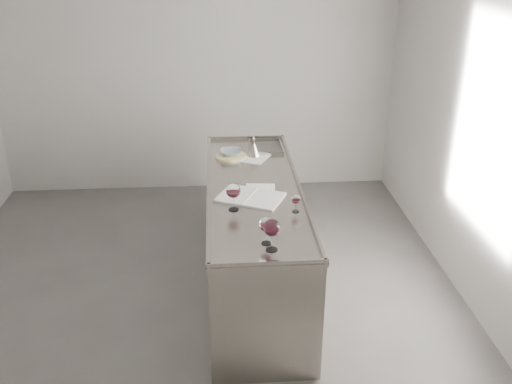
{
  "coord_description": "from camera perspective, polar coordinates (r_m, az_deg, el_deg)",
  "views": [
    {
      "loc": [
        0.21,
        -3.91,
        2.82
      ],
      "look_at": [
        0.5,
        0.03,
        1.02
      ],
      "focal_mm": 40.0,
      "sensor_mm": 36.0,
      "label": 1
    }
  ],
  "objects": [
    {
      "name": "loose_paper_top",
      "position": [
        4.53,
        0.42,
        -0.0
      ],
      "size": [
        0.27,
        0.36,
        0.0
      ],
      "primitive_type": "cube",
      "rotation": [
        0.0,
        0.0,
        -0.1
      ],
      "color": "silver",
      "rests_on": "counter"
    },
    {
      "name": "counter",
      "position": [
        4.83,
        -0.17,
        -4.61
      ],
      "size": [
        0.77,
        2.42,
        0.97
      ],
      "color": "gray",
      "rests_on": "ground"
    },
    {
      "name": "ceramic_bowl",
      "position": [
        5.25,
        -2.54,
        3.97
      ],
      "size": [
        0.2,
        0.2,
        0.05
      ],
      "primitive_type": "imported",
      "rotation": [
        0.0,
        0.0,
        -0.01
      ],
      "color": "gray",
      "rests_on": "trivet"
    },
    {
      "name": "wine_funnel",
      "position": [
        5.27,
        -0.24,
        4.29
      ],
      "size": [
        0.14,
        0.14,
        0.21
      ],
      "rotation": [
        0.0,
        0.0,
        0.24
      ],
      "color": "#A69D93",
      "rests_on": "counter"
    },
    {
      "name": "loose_paper_under",
      "position": [
        5.22,
        -0.0,
        3.42
      ],
      "size": [
        0.31,
        0.35,
        0.0
      ],
      "primitive_type": "cube",
      "rotation": [
        0.0,
        0.0,
        -0.45
      ],
      "color": "silver",
      "rests_on": "counter"
    },
    {
      "name": "wine_glass_small",
      "position": [
        4.19,
        4.02,
        -0.79
      ],
      "size": [
        0.07,
        0.07,
        0.14
      ],
      "rotation": [
        0.0,
        0.0,
        0.37
      ],
      "color": "white",
      "rests_on": "counter"
    },
    {
      "name": "room_shell",
      "position": [
        4.17,
        -6.79,
        4.35
      ],
      "size": [
        4.54,
        5.04,
        2.84
      ],
      "color": "#4D4A48",
      "rests_on": "ground"
    },
    {
      "name": "notebook",
      "position": [
        4.44,
        -0.57,
        -0.5
      ],
      "size": [
        0.58,
        0.51,
        0.02
      ],
      "rotation": [
        0.0,
        0.0,
        -0.44
      ],
      "color": "white",
      "rests_on": "counter"
    },
    {
      "name": "wine_glass_left",
      "position": [
        4.19,
        -2.28,
        0.09
      ],
      "size": [
        0.11,
        0.11,
        0.22
      ],
      "rotation": [
        0.0,
        0.0,
        0.36
      ],
      "color": "white",
      "rests_on": "counter"
    },
    {
      "name": "wine_glass_right",
      "position": [
        3.66,
        1.61,
        -3.69
      ],
      "size": [
        0.11,
        0.11,
        0.22
      ],
      "rotation": [
        0.0,
        0.0,
        -0.15
      ],
      "color": "white",
      "rests_on": "counter"
    },
    {
      "name": "trivet",
      "position": [
        5.26,
        -2.53,
        3.62
      ],
      "size": [
        0.36,
        0.36,
        0.02
      ],
      "primitive_type": "cylinder",
      "rotation": [
        0.0,
        0.0,
        -0.33
      ],
      "color": "beige",
      "rests_on": "counter"
    },
    {
      "name": "wine_glass_middle",
      "position": [
        3.74,
        1.07,
        -3.31
      ],
      "size": [
        0.1,
        0.1,
        0.2
      ],
      "rotation": [
        0.0,
        0.0,
        0.12
      ],
      "color": "white",
      "rests_on": "counter"
    }
  ]
}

